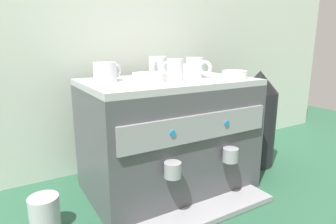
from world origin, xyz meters
name	(u,v)px	position (x,y,z in m)	size (l,w,h in m)	color
ground_plane	(168,185)	(0.00, 0.00, 0.00)	(4.00, 4.00, 0.00)	#28563D
tiled_backsplash_wall	(133,65)	(0.00, 0.33, 0.48)	(2.80, 0.03, 0.97)	silver
espresso_machine	(169,135)	(0.00, 0.00, 0.22)	(0.64, 0.52, 0.45)	#4C4C51
ceramic_cup_0	(196,67)	(0.13, -0.01, 0.49)	(0.07, 0.11, 0.08)	silver
ceramic_cup_1	(106,72)	(-0.23, 0.05, 0.48)	(0.12, 0.08, 0.07)	silver
ceramic_cup_2	(157,66)	(0.01, 0.10, 0.49)	(0.10, 0.10, 0.08)	silver
ceramic_cup_3	(174,69)	(0.02, -0.02, 0.49)	(0.06, 0.10, 0.08)	silver
ceramic_bowl_0	(149,77)	(-0.09, -0.03, 0.46)	(0.12, 0.12, 0.03)	white
ceramic_bowl_1	(235,75)	(0.23, -0.12, 0.46)	(0.10, 0.10, 0.03)	white
ceramic_bowl_2	(191,70)	(0.18, 0.10, 0.47)	(0.10, 0.10, 0.04)	white
coffee_grinder	(257,119)	(0.49, -0.02, 0.23)	(0.18, 0.18, 0.46)	black
milk_pitcher	(45,214)	(-0.49, -0.05, 0.06)	(0.09, 0.09, 0.12)	#B7B7BC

